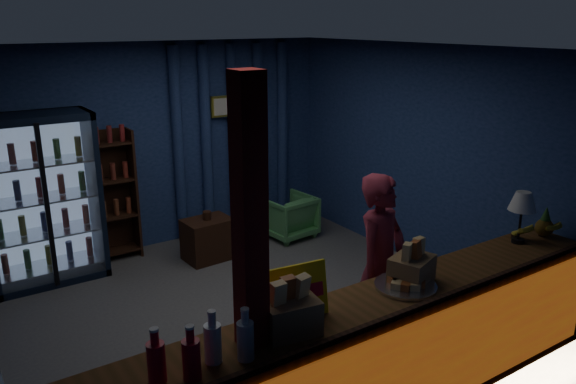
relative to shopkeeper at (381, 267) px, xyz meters
name	(u,v)px	position (x,y,z in m)	size (l,w,h in m)	color
ground	(250,308)	(-0.56, 1.30, -0.82)	(4.60, 4.60, 0.00)	#515154
room_walls	(246,160)	(-0.56, 1.30, 0.75)	(4.60, 4.60, 4.60)	navy
counter	(378,357)	(-0.56, -0.61, -0.35)	(4.40, 0.57, 0.99)	brown
support_post	(251,292)	(-1.61, -0.60, 0.48)	(0.16, 0.16, 2.60)	maroon
beverage_cooler	(40,200)	(-2.11, 3.22, 0.11)	(1.20, 0.62, 1.90)	black
bottle_shelf	(114,196)	(-1.26, 3.36, -0.03)	(0.50, 0.28, 1.60)	#361C11
curtain_folds	(233,138)	(0.44, 3.44, 0.48)	(1.74, 0.14, 2.50)	navy
framed_picture	(224,106)	(0.29, 3.40, 0.93)	(0.36, 0.04, 0.28)	gold
shopkeeper	(381,267)	(0.00, 0.00, 0.00)	(0.60, 0.39, 1.64)	maroon
green_chair	(289,216)	(0.88, 2.75, -0.53)	(0.62, 0.64, 0.58)	#54A85A
side_table	(208,239)	(-0.36, 2.67, -0.56)	(0.59, 0.45, 0.62)	#361C11
yellow_sign	(295,293)	(-1.22, -0.49, 0.31)	(0.47, 0.15, 0.37)	yellow
soda_bottles	(202,349)	(-1.98, -0.67, 0.26)	(0.61, 0.18, 0.33)	red
snack_box_left	(289,313)	(-1.34, -0.60, 0.26)	(0.39, 0.34, 0.37)	olive
snack_box_centre	(412,267)	(-0.19, -0.53, 0.25)	(0.38, 0.35, 0.33)	olive
pastry_tray	(406,284)	(-0.29, -0.57, 0.15)	(0.46, 0.46, 0.08)	silver
banana_bunches	(534,230)	(1.37, -0.51, 0.21)	(0.50, 0.30, 0.17)	yellow
table_lamp	(523,203)	(1.17, -0.50, 0.50)	(0.24, 0.24, 0.47)	black
pineapple	(545,225)	(1.49, -0.54, 0.24)	(0.16, 0.16, 0.28)	brown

